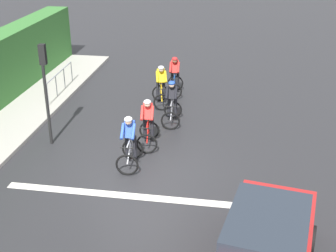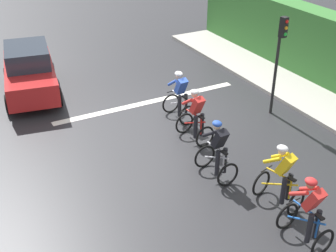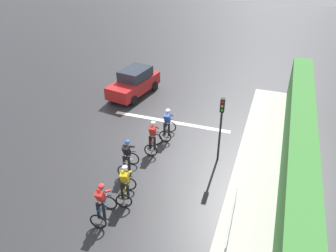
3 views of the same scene
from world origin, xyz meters
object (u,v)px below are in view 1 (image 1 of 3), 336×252
object	(u,v)px
cyclist_second	(161,86)
cyclist_mid	(172,103)
cyclist_trailing	(130,142)
car_red	(266,248)
traffic_light_near_crossing	(45,79)
pedestrian_railing_kerbside	(60,77)
cyclist_fourth	(148,124)
cyclist_lead	(175,77)

from	to	relation	value
cyclist_second	cyclist_mid	xyz separation A→B (m)	(0.70, -1.70, 0.00)
cyclist_mid	cyclist_trailing	distance (m)	3.43
cyclist_second	cyclist_mid	size ratio (longest dim) A/B	1.00
cyclist_mid	car_red	xyz separation A→B (m)	(3.11, -7.67, 0.08)
cyclist_second	traffic_light_near_crossing	distance (m)	5.14
car_red	traffic_light_near_crossing	distance (m)	8.85
cyclist_trailing	pedestrian_railing_kerbside	xyz separation A→B (m)	(-4.33, 5.53, -0.03)
cyclist_fourth	pedestrian_railing_kerbside	bearing A→B (deg)	138.20
cyclist_fourth	cyclist_second	bearing A→B (deg)	93.39
cyclist_trailing	car_red	size ratio (longest dim) A/B	0.38
cyclist_mid	cyclist_fourth	xyz separation A→B (m)	(-0.48, -1.92, 0.00)
cyclist_mid	pedestrian_railing_kerbside	xyz separation A→B (m)	(-5.07, 2.18, -0.03)
car_red	cyclist_mid	bearing A→B (deg)	112.07
cyclist_fourth	cyclist_trailing	world-z (taller)	same
cyclist_mid	car_red	distance (m)	8.28
cyclist_fourth	cyclist_trailing	size ratio (longest dim) A/B	1.00
cyclist_second	cyclist_fourth	distance (m)	3.63
cyclist_fourth	car_red	size ratio (longest dim) A/B	0.38
cyclist_trailing	traffic_light_near_crossing	distance (m)	3.48
cyclist_lead	cyclist_second	xyz separation A→B (m)	(-0.35, -1.29, 0.00)
cyclist_mid	car_red	bearing A→B (deg)	-67.93
cyclist_mid	traffic_light_near_crossing	bearing A→B (deg)	-149.25
car_red	pedestrian_railing_kerbside	xyz separation A→B (m)	(-8.18, 9.86, -0.11)
cyclist_lead	car_red	distance (m)	11.21
cyclist_mid	cyclist_fourth	world-z (taller)	same
cyclist_fourth	pedestrian_railing_kerbside	xyz separation A→B (m)	(-4.59, 4.10, -0.03)
cyclist_lead	cyclist_mid	size ratio (longest dim) A/B	1.00
cyclist_mid	cyclist_trailing	size ratio (longest dim) A/B	1.00
cyclist_lead	pedestrian_railing_kerbside	distance (m)	4.79
cyclist_mid	pedestrian_railing_kerbside	world-z (taller)	cyclist_mid
cyclist_lead	cyclist_mid	world-z (taller)	same
cyclist_trailing	cyclist_second	bearing A→B (deg)	89.47
cyclist_second	traffic_light_near_crossing	bearing A→B (deg)	-127.62
cyclist_trailing	traffic_light_near_crossing	xyz separation A→B (m)	(-2.97, 1.14, 1.43)
cyclist_trailing	traffic_light_near_crossing	size ratio (longest dim) A/B	0.50
traffic_light_near_crossing	cyclist_trailing	bearing A→B (deg)	-20.95
cyclist_trailing	pedestrian_railing_kerbside	distance (m)	7.02
cyclist_lead	cyclist_second	distance (m)	1.33
cyclist_lead	cyclist_mid	distance (m)	3.01
pedestrian_railing_kerbside	traffic_light_near_crossing	bearing A→B (deg)	-72.79
cyclist_lead	cyclist_fourth	world-z (taller)	same
cyclist_mid	traffic_light_near_crossing	xyz separation A→B (m)	(-3.71, -2.21, 1.43)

